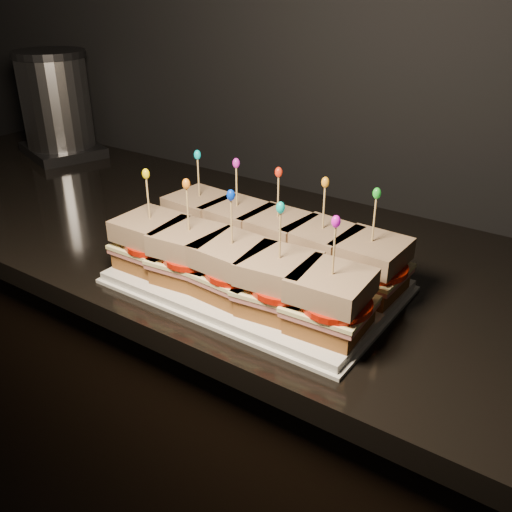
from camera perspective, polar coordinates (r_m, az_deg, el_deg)
The scene contains 78 objects.
cabinet at distance 1.32m, azimuth 2.63°, elevation -19.07°, with size 2.29×0.59×0.90m, color black.
granite_slab at distance 1.04m, azimuth 3.16°, elevation -0.75°, with size 2.33×0.63×0.04m, color black.
platter at distance 0.92m, azimuth 0.00°, elevation -2.56°, with size 0.43×0.27×0.02m, color white.
platter_rim at distance 0.92m, azimuth 0.00°, elevation -2.88°, with size 0.45×0.28×0.01m, color white.
sandwich_0_bread_bot at distance 1.05m, azimuth -5.52°, elevation 2.41°, with size 0.10×0.10×0.03m, color #563510.
sandwich_0_ham at distance 1.04m, azimuth -5.56°, elevation 3.29°, with size 0.11×0.10×0.01m, color #C6625E.
sandwich_0_cheese at distance 1.04m, azimuth -5.58°, elevation 3.64°, with size 0.11×0.10×0.01m, color #FFF7A4.
sandwich_0_tomato at distance 1.02m, azimuth -5.30°, elevation 3.77°, with size 0.10×0.10×0.01m, color red.
sandwich_0_bread_top at distance 1.02m, azimuth -5.65°, elevation 5.12°, with size 0.10×0.10×0.03m, color #4E2813.
sandwich_0_pick at distance 1.01m, azimuth -5.77°, elevation 7.59°, with size 0.00×0.00×0.09m, color tan.
sandwich_0_frill at distance 0.99m, azimuth -5.89°, elevation 10.04°, with size 0.01×0.01×0.02m, color #05B5BF.
sandwich_1_bread_bot at distance 1.00m, azimuth -1.87°, elevation 1.31°, with size 0.10×0.10×0.03m, color #563510.
sandwich_1_ham at distance 0.99m, azimuth -1.88°, elevation 2.22°, with size 0.11×0.10×0.01m, color #C6625E.
sandwich_1_cheese at distance 0.99m, azimuth -1.89°, elevation 2.59°, with size 0.11×0.10×0.01m, color #FFF7A4.
sandwich_1_tomato at distance 0.97m, azimuth -1.54°, elevation 2.71°, with size 0.10×0.10×0.01m, color red.
sandwich_1_bread_top at distance 0.98m, azimuth -1.92°, elevation 4.13°, with size 0.10×0.10×0.03m, color #4E2813.
sandwich_1_pick at distance 0.96m, azimuth -1.96°, elevation 6.71°, with size 0.00×0.00×0.09m, color tan.
sandwich_1_frill at distance 0.95m, azimuth -2.00°, elevation 9.27°, with size 0.01×0.01×0.02m, color #C21EB5.
sandwich_2_bread_bot at distance 0.96m, azimuth 2.12°, elevation 0.11°, with size 0.10×0.10×0.03m, color #563510.
sandwich_2_ham at distance 0.95m, azimuth 2.14°, elevation 1.04°, with size 0.11×0.10×0.01m, color #C6625E.
sandwich_2_cheese at distance 0.95m, azimuth 2.14°, elevation 1.43°, with size 0.11×0.10×0.01m, color #FFF7A4.
sandwich_2_tomato at distance 0.93m, azimuth 2.57°, elevation 1.54°, with size 0.10×0.10×0.01m, color red.
sandwich_2_bread_top at distance 0.93m, azimuth 2.17°, elevation 3.02°, with size 0.10×0.10×0.03m, color #4E2813.
sandwich_2_pick at distance 0.92m, azimuth 2.22°, elevation 5.70°, with size 0.00×0.00×0.09m, color tan.
sandwich_2_frill at distance 0.90m, azimuth 2.27°, elevation 8.38°, with size 0.01×0.01×0.02m, color red.
sandwich_3_bread_bot at distance 0.92m, azimuth 6.45°, elevation -1.21°, with size 0.10×0.10×0.03m, color #563510.
sandwich_3_ham at distance 0.91m, azimuth 6.51°, elevation -0.24°, with size 0.11×0.10×0.01m, color #C6625E.
sandwich_3_cheese at distance 0.91m, azimuth 6.53°, elevation 0.15°, with size 0.11×0.10×0.01m, color #FFF7A4.
sandwich_3_tomato at distance 0.90m, azimuth 7.04°, elevation 0.25°, with size 0.10×0.10×0.01m, color red.
sandwich_3_bread_top at distance 0.90m, azimuth 6.63°, elevation 1.80°, with size 0.10×0.10×0.03m, color #4E2813.
sandwich_3_pick at distance 0.88m, azimuth 6.78°, elevation 4.57°, with size 0.00×0.00×0.09m, color tan.
sandwich_3_frill at distance 0.86m, azimuth 6.94°, elevation 7.34°, with size 0.01×0.01×0.02m, color orange.
sandwich_4_bread_bot at distance 0.89m, azimuth 11.12°, elevation -2.61°, with size 0.10×0.10×0.03m, color #563510.
sandwich_4_ham at distance 0.88m, azimuth 11.22°, elevation -1.62°, with size 0.11×0.10×0.01m, color #C6625E.
sandwich_4_cheese at distance 0.88m, azimuth 11.26°, elevation -1.22°, with size 0.11×0.10×0.01m, color #FFF7A4.
sandwich_4_tomato at distance 0.86m, azimuth 11.86°, elevation -1.14°, with size 0.10×0.10×0.01m, color red.
sandwich_4_bread_top at distance 0.86m, azimuth 11.43°, elevation 0.46°, with size 0.10×0.10×0.03m, color #4E2813.
sandwich_4_pick at distance 0.85m, azimuth 11.71°, elevation 3.31°, with size 0.00×0.00×0.09m, color tan.
sandwich_4_frill at distance 0.83m, azimuth 11.99°, elevation 6.16°, with size 0.01×0.01×0.02m, color green.
sandwich_5_bread_bot at distance 0.96m, azimuth -10.23°, elevation -0.10°, with size 0.10×0.10×0.03m, color #563510.
sandwich_5_ham at distance 0.96m, azimuth -10.32°, elevation 0.83°, with size 0.11×0.10×0.01m, color #C6625E.
sandwich_5_cheese at distance 0.95m, azimuth -10.35°, elevation 1.21°, with size 0.11×0.10×0.01m, color #FFF7A4.
sandwich_5_tomato at distance 0.94m, azimuth -10.12°, elevation 1.31°, with size 0.10×0.10×0.01m, color red.
sandwich_5_bread_top at distance 0.94m, azimuth -10.49°, elevation 2.78°, with size 0.10×0.10×0.03m, color #4E2813.
sandwich_5_pick at distance 0.92m, azimuth -10.73°, elevation 5.43°, with size 0.00×0.00×0.09m, color tan.
sandwich_5_frill at distance 0.91m, azimuth -10.97°, elevation 8.08°, with size 0.01×0.01×0.02m, color yellow.
sandwich_6_bread_bot at distance 0.91m, azimuth -6.50°, elevation -1.44°, with size 0.10×0.10×0.03m, color #563510.
sandwich_6_ham at distance 0.90m, azimuth -6.56°, elevation -0.46°, with size 0.11×0.10×0.01m, color #C6625E.
sandwich_6_cheese at distance 0.90m, azimuth -6.58°, elevation -0.07°, with size 0.11×0.10×0.01m, color #FFF7A4.
sandwich_6_tomato at distance 0.89m, azimuth -6.27°, elevation 0.02°, with size 0.10×0.10×0.01m, color red.
sandwich_6_bread_top at distance 0.89m, azimuth -6.68°, elevation 1.59°, with size 0.10×0.10×0.03m, color #4E2813.
sandwich_6_pick at distance 0.87m, azimuth -6.84°, elevation 4.37°, with size 0.00×0.00×0.09m, color tan.
sandwich_6_frill at distance 0.85m, azimuth -7.00°, elevation 7.17°, with size 0.01×0.01×0.02m, color orange.
sandwich_7_bread_bot at distance 0.87m, azimuth -2.34°, elevation -2.91°, with size 0.10×0.10×0.03m, color #563510.
sandwich_7_ham at distance 0.86m, azimuth -2.37°, elevation -1.90°, with size 0.11×0.10×0.01m, color #C6625E.
sandwich_7_cheese at distance 0.85m, azimuth -2.37°, elevation -1.49°, with size 0.11×0.10×0.01m, color #FFF7A4.
sandwich_7_tomato at distance 0.84m, azimuth -1.97°, elevation -1.42°, with size 0.10×0.10×0.01m, color red.
sandwich_7_bread_top at distance 0.84m, azimuth -2.41°, elevation 0.24°, with size 0.10×0.10×0.03m, color #4E2813.
sandwich_7_pick at distance 0.82m, azimuth -2.47°, elevation 3.16°, with size 0.00×0.00×0.09m, color tan.
sandwich_7_frill at distance 0.80m, azimuth -2.53°, elevation 6.10°, with size 0.01×0.01×0.02m, color #0431D4.
sandwich_8_bread_bot at distance 0.83m, azimuth 2.27°, elevation -4.52°, with size 0.10×0.10×0.03m, color #563510.
sandwich_8_ham at distance 0.82m, azimuth 2.29°, elevation -3.48°, with size 0.11×0.10×0.01m, color #C6625E.
sandwich_8_cheese at distance 0.81m, azimuth 2.30°, elevation -3.05°, with size 0.11×0.10×0.01m, color #FFF7A4.
sandwich_8_tomato at distance 0.80m, azimuth 2.80°, elevation -3.00°, with size 0.10×0.10×0.01m, color red.
sandwich_8_bread_top at distance 0.80m, azimuth 2.34°, elevation -1.26°, with size 0.10×0.10×0.03m, color #4E2813.
sandwich_8_pick at distance 0.78m, azimuth 2.40°, elevation 1.78°, with size 0.00×0.00×0.09m, color tan.
sandwich_8_frill at distance 0.76m, azimuth 2.46°, elevation 4.85°, with size 0.01×0.01×0.02m, color #03BFB0.
sandwich_9_bread_bot at distance 0.79m, azimuth 7.34°, elevation -6.26°, with size 0.10×0.10×0.03m, color #563510.
sandwich_9_ham at distance 0.78m, azimuth 7.42°, elevation -5.19°, with size 0.11×0.10×0.01m, color #C6625E.
sandwich_9_cheese at distance 0.78m, azimuth 7.45°, elevation -4.75°, with size 0.11×0.10×0.01m, color #FFF7A4.
sandwich_9_tomato at distance 0.77m, azimuth 8.06°, elevation -4.72°, with size 0.10×0.10×0.01m, color red.
sandwich_9_bread_top at distance 0.76m, azimuth 7.57°, elevation -2.91°, with size 0.10×0.10×0.03m, color #4E2813.
sandwich_9_pick at distance 0.74m, azimuth 7.78°, elevation 0.23°, with size 0.00×0.00×0.09m, color tan.
sandwich_9_frill at distance 0.72m, azimuth 8.00°, elevation 3.43°, with size 0.01×0.01×0.02m, color #D610D2.
appliance_base at distance 1.69m, azimuth -18.72°, elevation 10.02°, with size 0.21×0.18×0.03m, color #262628.
appliance_body at distance 1.66m, azimuth -19.38°, elevation 14.25°, with size 0.18×0.18×0.23m, color silver.
appliance_lid at distance 1.64m, azimuth -20.06°, elevation 18.46°, with size 0.19×0.19×0.02m, color #262628.
appliance at distance 1.66m, azimuth -19.35°, elevation 14.11°, with size 0.21×0.18×0.28m, color silver, non-canonical shape.
Camera 1 is at (-0.08, 0.91, 1.39)m, focal length 40.00 mm.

